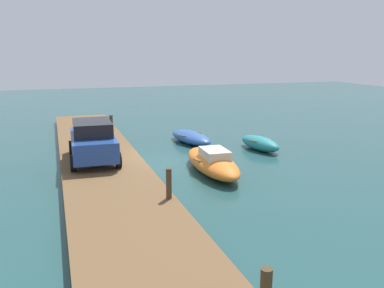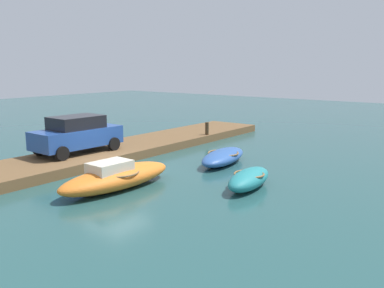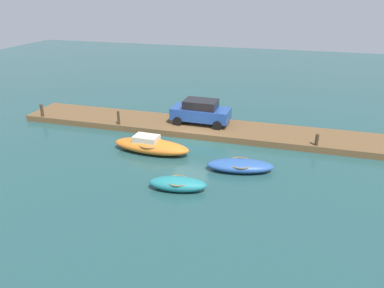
{
  "view_description": "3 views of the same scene",
  "coord_description": "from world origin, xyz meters",
  "px_view_note": "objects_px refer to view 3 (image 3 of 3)",
  "views": [
    {
      "loc": [
        17.96,
        -4.21,
        5.14
      ],
      "look_at": [
        -0.99,
        2.17,
        0.61
      ],
      "focal_mm": 38.6,
      "sensor_mm": 36.0,
      "label": 1
    },
    {
      "loc": [
        12.27,
        13.51,
        4.55
      ],
      "look_at": [
        -1.03,
        3.36,
        1.39
      ],
      "focal_mm": 39.31,
      "sensor_mm": 36.0,
      "label": 2
    },
    {
      "loc": [
        -6.12,
        20.95,
        9.53
      ],
      "look_at": [
        -1.04,
        3.17,
        1.38
      ],
      "focal_mm": 33.21,
      "sensor_mm": 36.0,
      "label": 3
    }
  ],
  "objects_px": {
    "motorboat_orange": "(151,146)",
    "dinghy_teal": "(178,184)",
    "parked_car": "(201,111)",
    "mooring_post_west": "(317,140)",
    "rowboat_blue": "(240,166)",
    "mooring_post_mid_west": "(119,118)",
    "mooring_post_mid_east": "(42,110)"
  },
  "relations": [
    {
      "from": "mooring_post_mid_east",
      "to": "parked_car",
      "type": "bearing_deg",
      "value": -171.29
    },
    {
      "from": "dinghy_teal",
      "to": "parked_car",
      "type": "distance_m",
      "value": 8.84
    },
    {
      "from": "motorboat_orange",
      "to": "parked_car",
      "type": "height_order",
      "value": "parked_car"
    },
    {
      "from": "motorboat_orange",
      "to": "mooring_post_mid_west",
      "type": "xyz_separation_m",
      "value": [
        3.68,
        -2.96,
        0.48
      ]
    },
    {
      "from": "dinghy_teal",
      "to": "motorboat_orange",
      "type": "bearing_deg",
      "value": -60.1
    },
    {
      "from": "motorboat_orange",
      "to": "dinghy_teal",
      "type": "bearing_deg",
      "value": 130.39
    },
    {
      "from": "motorboat_orange",
      "to": "mooring_post_mid_west",
      "type": "relative_size",
      "value": 5.02
    },
    {
      "from": "rowboat_blue",
      "to": "mooring_post_west",
      "type": "height_order",
      "value": "mooring_post_west"
    },
    {
      "from": "mooring_post_mid_west",
      "to": "parked_car",
      "type": "height_order",
      "value": "parked_car"
    },
    {
      "from": "mooring_post_mid_west",
      "to": "motorboat_orange",
      "type": "bearing_deg",
      "value": 141.19
    },
    {
      "from": "dinghy_teal",
      "to": "mooring_post_mid_west",
      "type": "distance_m",
      "value": 9.62
    },
    {
      "from": "mooring_post_west",
      "to": "parked_car",
      "type": "bearing_deg",
      "value": -13.05
    },
    {
      "from": "dinghy_teal",
      "to": "mooring_post_west",
      "type": "height_order",
      "value": "mooring_post_west"
    },
    {
      "from": "dinghy_teal",
      "to": "motorboat_orange",
      "type": "height_order",
      "value": "motorboat_orange"
    },
    {
      "from": "rowboat_blue",
      "to": "mooring_post_mid_west",
      "type": "relative_size",
      "value": 3.91
    },
    {
      "from": "mooring_post_mid_west",
      "to": "mooring_post_mid_east",
      "type": "relative_size",
      "value": 1.05
    },
    {
      "from": "motorboat_orange",
      "to": "mooring_post_west",
      "type": "height_order",
      "value": "mooring_post_west"
    },
    {
      "from": "motorboat_orange",
      "to": "mooring_post_west",
      "type": "distance_m",
      "value": 10.43
    },
    {
      "from": "rowboat_blue",
      "to": "motorboat_orange",
      "type": "bearing_deg",
      "value": -20.07
    },
    {
      "from": "parked_car",
      "to": "motorboat_orange",
      "type": "bearing_deg",
      "value": 69.31
    },
    {
      "from": "rowboat_blue",
      "to": "dinghy_teal",
      "type": "bearing_deg",
      "value": 36.22
    },
    {
      "from": "rowboat_blue",
      "to": "mooring_post_mid_east",
      "type": "xyz_separation_m",
      "value": [
        15.97,
        -3.91,
        0.57
      ]
    },
    {
      "from": "rowboat_blue",
      "to": "motorboat_orange",
      "type": "distance_m",
      "value": 5.87
    },
    {
      "from": "motorboat_orange",
      "to": "mooring_post_mid_west",
      "type": "bearing_deg",
      "value": -36.44
    },
    {
      "from": "mooring_post_west",
      "to": "mooring_post_mid_east",
      "type": "height_order",
      "value": "mooring_post_mid_east"
    },
    {
      "from": "mooring_post_west",
      "to": "mooring_post_mid_west",
      "type": "distance_m",
      "value": 13.67
    },
    {
      "from": "mooring_post_mid_east",
      "to": "mooring_post_west",
      "type": "bearing_deg",
      "value": 180.0
    },
    {
      "from": "mooring_post_west",
      "to": "parked_car",
      "type": "relative_size",
      "value": 0.18
    },
    {
      "from": "parked_car",
      "to": "dinghy_teal",
      "type": "bearing_deg",
      "value": 98.55
    },
    {
      "from": "dinghy_teal",
      "to": "motorboat_orange",
      "type": "xyz_separation_m",
      "value": [
        3.04,
        -3.89,
        0.1
      ]
    },
    {
      "from": "mooring_post_west",
      "to": "parked_car",
      "type": "xyz_separation_m",
      "value": [
        8.02,
        -1.86,
        0.53
      ]
    },
    {
      "from": "mooring_post_west",
      "to": "dinghy_teal",
      "type": "bearing_deg",
      "value": 44.63
    }
  ]
}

